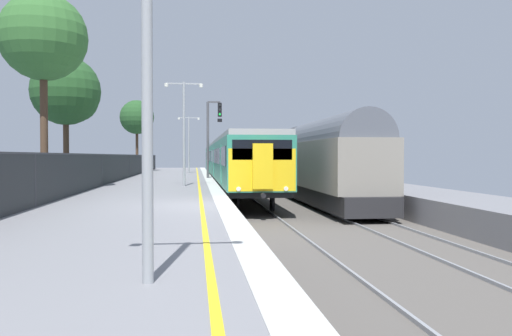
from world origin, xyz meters
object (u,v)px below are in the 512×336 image
Objects in this scene: commuter_train_at_platform at (229,160)px; background_tree_left at (68,93)px; freight_train_adjacent_track at (303,159)px; background_tree_centre at (136,118)px; background_tree_right at (45,39)px; platform_lamp_near at (147,32)px; platform_lamp_far at (189,139)px; signal_gantry at (211,130)px; platform_lamp_mid at (184,124)px.

background_tree_left is (-9.88, -10.37, 3.91)m from commuter_train_at_platform.
freight_train_adjacent_track is at bearing -67.03° from commuter_train_at_platform.
background_tree_right is (-0.80, -30.77, 1.46)m from background_tree_centre.
freight_train_adjacent_track is 26.78m from platform_lamp_near.
platform_lamp_near is 42.75m from platform_lamp_far.
signal_gantry is 31.33m from platform_lamp_near.
signal_gantry is 0.74× the size of background_tree_centre.
commuter_train_at_platform is 14.85m from background_tree_left.
platform_lamp_mid is at bearing 22.24° from background_tree_right.
platform_lamp_mid reaches higher than platform_lamp_near.
background_tree_centre reaches higher than platform_lamp_mid.
platform_lamp_far is at bearing -51.22° from background_tree_centre.
platform_lamp_far is (-7.23, 17.03, 1.70)m from freight_train_adjacent_track.
platform_lamp_mid is (0.00, 21.38, 0.13)m from platform_lamp_near.
platform_lamp_far is 0.72× the size of background_tree_left.
platform_lamp_far is at bearing 90.00° from platform_lamp_near.
platform_lamp_far reaches higher than commuter_train_at_platform.
signal_gantry reaches higher than platform_lamp_mid.
platform_lamp_far is (0.00, 42.75, 0.00)m from platform_lamp_near.
background_tree_right reaches higher than signal_gantry.
signal_gantry is at bearing -110.97° from commuter_train_at_platform.
commuter_train_at_platform is 35.37m from platform_lamp_near.
freight_train_adjacent_track is 18.58m from platform_lamp_far.
platform_lamp_near is 25.76m from background_tree_left.
platform_lamp_mid is at bearing -90.00° from platform_lamp_far.
platform_lamp_mid is (-7.23, -4.35, 1.83)m from freight_train_adjacent_track.
background_tree_centre is at bearing 96.31° from platform_lamp_near.
background_tree_right reaches higher than background_tree_left.
platform_lamp_far is (-3.23, 7.58, 1.83)m from commuter_train_at_platform.
platform_lamp_near is 0.95× the size of platform_lamp_mid.
background_tree_left is at bearing -92.69° from background_tree_centre.
background_tree_right is (0.37, -5.99, 1.76)m from background_tree_left.
platform_lamp_mid is at bearing -103.17° from commuter_train_at_platform.
background_tree_centre reaches higher than background_tree_left.
background_tree_right is at bearing -120.17° from commuter_train_at_platform.
commuter_train_at_platform is 5.84× the size of background_tree_left.
background_tree_left reaches higher than platform_lamp_mid.
platform_lamp_near reaches higher than freight_train_adjacent_track.
background_tree_right is at bearing -157.76° from platform_lamp_mid.
freight_train_adjacent_track is at bearing -66.99° from platform_lamp_far.
platform_lamp_near is at bearing -83.69° from background_tree_centre.
signal_gantry is 19.78m from background_tree_centre.
signal_gantry is 15.25m from background_tree_right.
background_tree_left is 6.26m from background_tree_right.
freight_train_adjacent_track is 27.34m from background_tree_centre.
freight_train_adjacent_track is 5.10× the size of platform_lamp_near.
background_tree_left reaches higher than commuter_train_at_platform.
platform_lamp_far is 25.05m from background_tree_right.
background_tree_right is (-13.52, -6.92, 5.54)m from freight_train_adjacent_track.
platform_lamp_far is at bearing 113.05° from commuter_train_at_platform.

